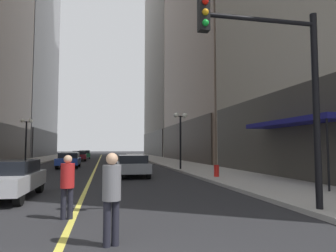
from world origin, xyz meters
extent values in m
plane|color=#262628|center=(0.00, 35.00, 0.00)|extent=(200.00, 200.00, 0.00)
cube|color=#ADA8A0|center=(-8.25, 35.00, 0.07)|extent=(4.50, 78.00, 0.15)
cube|color=#ADA8A0|center=(8.25, 35.00, 0.07)|extent=(4.50, 78.00, 0.15)
cube|color=#E5D64C|center=(0.00, 35.00, 0.00)|extent=(0.16, 70.00, 0.01)
cube|color=#332A23|center=(-10.60, 34.50, 2.24)|extent=(0.50, 22.80, 4.47)
cube|color=gray|center=(-16.46, 60.00, 20.93)|extent=(11.92, 26.00, 41.86)
cube|color=#2C2C2E|center=(-10.60, 60.00, 2.50)|extent=(0.50, 24.70, 5.00)
cube|color=#403C35|center=(10.60, 11.00, 2.50)|extent=(0.50, 20.90, 5.00)
cube|color=#332A23|center=(10.60, 34.50, 2.50)|extent=(0.50, 22.80, 5.00)
cube|color=#A8A399|center=(17.22, 60.00, 28.94)|extent=(13.43, 26.00, 57.89)
cube|color=#3A3935|center=(10.60, 60.00, 2.50)|extent=(0.50, 24.70, 5.00)
cube|color=navy|center=(9.70, 9.69, 3.00)|extent=(1.60, 6.69, 0.24)
cylinder|color=black|center=(9.00, 6.49, 1.44)|extent=(0.08, 0.08, 2.88)
cube|color=#B7B7BC|center=(-2.50, 8.03, 0.59)|extent=(1.76, 4.06, 0.55)
cube|color=black|center=(-2.50, 8.23, 1.07)|extent=(1.53, 2.28, 0.50)
cylinder|color=black|center=(-1.79, 6.60, 0.32)|extent=(0.23, 0.64, 0.64)
cylinder|color=black|center=(-1.75, 9.43, 0.32)|extent=(0.23, 0.64, 0.64)
cylinder|color=black|center=(-3.22, 9.45, 0.32)|extent=(0.23, 0.64, 0.64)
cube|color=slate|center=(2.39, 15.15, 0.59)|extent=(1.87, 4.17, 0.55)
cube|color=black|center=(2.39, 14.94, 1.07)|extent=(1.64, 2.33, 0.50)
cylinder|color=black|center=(1.58, 16.61, 0.32)|extent=(0.22, 0.64, 0.64)
cylinder|color=black|center=(3.20, 16.61, 0.32)|extent=(0.22, 0.64, 0.64)
cylinder|color=black|center=(1.58, 13.69, 0.32)|extent=(0.22, 0.64, 0.64)
cylinder|color=black|center=(3.20, 13.69, 0.32)|extent=(0.22, 0.64, 0.64)
cube|color=navy|center=(-2.31, 24.20, 0.59)|extent=(1.85, 4.32, 0.55)
cube|color=black|center=(-2.31, 24.42, 1.07)|extent=(1.61, 2.43, 0.50)
cylinder|color=black|center=(-1.51, 22.71, 0.32)|extent=(0.23, 0.64, 0.64)
cylinder|color=black|center=(-3.06, 22.69, 0.32)|extent=(0.23, 0.64, 0.64)
cylinder|color=black|center=(-1.55, 25.72, 0.32)|extent=(0.23, 0.64, 0.64)
cylinder|color=black|center=(-3.10, 25.70, 0.32)|extent=(0.23, 0.64, 0.64)
cube|color=silver|center=(-3.02, 31.27, 0.59)|extent=(1.93, 4.61, 0.55)
cube|color=black|center=(-3.02, 31.50, 1.07)|extent=(1.67, 2.59, 0.50)
cylinder|color=black|center=(-2.19, 29.69, 0.32)|extent=(0.23, 0.64, 0.64)
cylinder|color=black|center=(-3.78, 29.65, 0.32)|extent=(0.23, 0.64, 0.64)
cylinder|color=black|center=(-2.26, 32.89, 0.32)|extent=(0.23, 0.64, 0.64)
cylinder|color=black|center=(-3.85, 32.85, 0.32)|extent=(0.23, 0.64, 0.64)
cube|color=maroon|center=(-2.57, 38.25, 0.59)|extent=(2.09, 4.82, 0.55)
cube|color=black|center=(-2.59, 38.49, 1.07)|extent=(1.77, 2.73, 0.50)
cylinder|color=black|center=(-1.68, 36.63, 0.32)|extent=(0.25, 0.65, 0.64)
cylinder|color=black|center=(-3.30, 36.55, 0.32)|extent=(0.25, 0.65, 0.64)
cylinder|color=black|center=(-1.84, 39.95, 0.32)|extent=(0.25, 0.65, 0.64)
cylinder|color=black|center=(-3.46, 39.87, 0.32)|extent=(0.25, 0.65, 0.64)
cube|color=#196038|center=(-2.33, 45.51, 0.59)|extent=(1.93, 4.22, 0.55)
cube|color=black|center=(-2.34, 45.72, 1.07)|extent=(1.64, 2.39, 0.50)
cylinder|color=black|center=(-1.51, 44.09, 0.32)|extent=(0.25, 0.65, 0.64)
cylinder|color=black|center=(-3.02, 44.03, 0.32)|extent=(0.25, 0.65, 0.64)
cylinder|color=black|center=(-1.63, 46.99, 0.32)|extent=(0.25, 0.65, 0.64)
cylinder|color=black|center=(-3.15, 46.93, 0.32)|extent=(0.25, 0.65, 0.64)
cylinder|color=black|center=(-0.07, 4.54, 0.39)|extent=(0.14, 0.14, 0.77)
cylinder|color=black|center=(-0.23, 4.54, 0.39)|extent=(0.14, 0.14, 0.77)
cylinder|color=#B21E1E|center=(-0.15, 4.54, 1.08)|extent=(0.35, 0.35, 0.61)
sphere|color=tan|center=(-0.15, 4.54, 1.49)|extent=(0.21, 0.21, 0.21)
cylinder|color=black|center=(0.82, 2.19, 0.41)|extent=(0.14, 0.14, 0.82)
cylinder|color=black|center=(0.97, 2.24, 0.41)|extent=(0.14, 0.14, 0.82)
cylinder|color=slate|center=(0.90, 2.22, 1.14)|extent=(0.43, 0.43, 0.65)
sphere|color=tan|center=(0.90, 2.22, 1.58)|extent=(0.22, 0.22, 0.22)
cylinder|color=black|center=(6.40, 3.72, 2.75)|extent=(0.18, 0.18, 5.50)
cylinder|color=black|center=(4.80, 3.72, 5.20)|extent=(3.20, 0.12, 0.12)
cube|color=black|center=(3.20, 3.72, 5.20)|extent=(0.28, 0.24, 0.90)
sphere|color=red|center=(3.20, 3.58, 5.48)|extent=(0.17, 0.17, 0.17)
sphere|color=orange|center=(3.20, 3.58, 5.20)|extent=(0.17, 0.17, 0.17)
sphere|color=green|center=(3.20, 3.58, 4.92)|extent=(0.17, 0.17, 0.17)
cylinder|color=black|center=(-6.40, 26.61, 2.10)|extent=(0.14, 0.14, 4.20)
cylinder|color=black|center=(-6.40, 26.61, 4.15)|extent=(0.80, 0.06, 0.06)
sphere|color=white|center=(-6.75, 26.61, 4.25)|extent=(0.36, 0.36, 0.36)
sphere|color=white|center=(-6.05, 26.61, 4.25)|extent=(0.36, 0.36, 0.36)
cylinder|color=black|center=(6.40, 18.97, 2.10)|extent=(0.14, 0.14, 4.20)
cylinder|color=black|center=(6.40, 18.97, 4.15)|extent=(0.80, 0.06, 0.06)
sphere|color=white|center=(6.05, 18.97, 4.25)|extent=(0.36, 0.36, 0.36)
sphere|color=white|center=(6.75, 18.97, 4.25)|extent=(0.36, 0.36, 0.36)
cylinder|color=red|center=(6.90, 12.68, 0.40)|extent=(0.28, 0.28, 0.80)
camera|label=1|loc=(0.77, -3.50, 1.79)|focal=32.43mm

